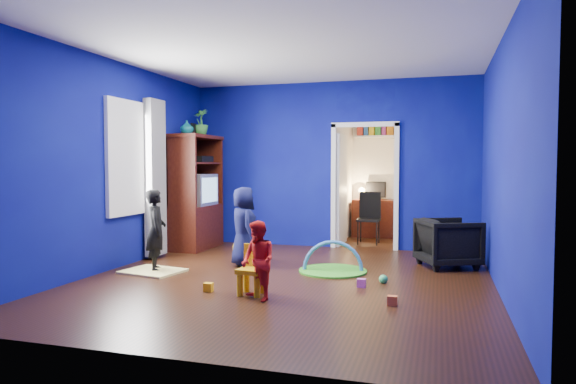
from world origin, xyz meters
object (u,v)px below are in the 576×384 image
(child_navy, at_px, (243,227))
(vase, at_px, (187,127))
(child_black, at_px, (156,230))
(play_mat, at_px, (333,271))
(tv_armoire, at_px, (196,192))
(crt_tv, at_px, (198,190))
(hopper_ball, at_px, (247,249))
(toddler_red, at_px, (258,261))
(study_desk, at_px, (375,218))
(armchair, at_px, (448,243))
(folding_chair, at_px, (369,219))
(kid_chair, at_px, (252,272))

(child_navy, height_order, vase, vase)
(child_black, bearing_deg, play_mat, -103.80)
(vase, relative_size, tv_armoire, 0.12)
(crt_tv, xyz_separation_m, hopper_ball, (1.30, -1.02, -0.81))
(toddler_red, height_order, study_desk, toddler_red)
(armchair, distance_m, hopper_ball, 2.90)
(child_black, bearing_deg, child_navy, -86.99)
(armchair, bearing_deg, child_navy, 80.97)
(crt_tv, xyz_separation_m, play_mat, (2.65, -1.28, -1.01))
(toddler_red, xyz_separation_m, crt_tv, (-2.17, 2.95, 0.59))
(vase, height_order, tv_armoire, vase)
(child_black, height_order, tv_armoire, tv_armoire)
(play_mat, distance_m, study_desk, 3.60)
(child_navy, relative_size, toddler_red, 1.33)
(folding_chair, bearing_deg, study_desk, 90.00)
(tv_armoire, relative_size, kid_chair, 3.92)
(tv_armoire, bearing_deg, play_mat, -25.44)
(toddler_red, height_order, tv_armoire, tv_armoire)
(child_black, xyz_separation_m, hopper_ball, (0.97, 0.89, -0.35))
(kid_chair, bearing_deg, crt_tv, 132.53)
(kid_chair, height_order, play_mat, kid_chair)
(kid_chair, distance_m, study_desk, 5.11)
(child_navy, bearing_deg, tv_armoire, 10.58)
(toddler_red, relative_size, play_mat, 0.93)
(vase, relative_size, hopper_ball, 0.55)
(crt_tv, bearing_deg, play_mat, -25.78)
(tv_armoire, distance_m, folding_chair, 3.17)
(child_navy, bearing_deg, kid_chair, 167.60)
(armchair, relative_size, tv_armoire, 0.39)
(armchair, bearing_deg, study_desk, 1.74)
(vase, bearing_deg, armchair, -2.79)
(child_navy, height_order, play_mat, child_navy)
(vase, height_order, hopper_ball, vase)
(hopper_ball, relative_size, kid_chair, 0.84)
(toddler_red, relative_size, hopper_ball, 2.04)
(child_navy, height_order, toddler_red, child_navy)
(study_desk, bearing_deg, vase, -137.31)
(child_black, bearing_deg, folding_chair, -66.10)
(play_mat, bearing_deg, folding_chair, 87.07)
(hopper_ball, bearing_deg, toddler_red, -65.57)
(armchair, relative_size, child_black, 0.68)
(child_black, bearing_deg, kid_chair, -145.26)
(tv_armoire, height_order, folding_chair, tv_armoire)
(kid_chair, bearing_deg, tv_armoire, 133.07)
(child_black, xyz_separation_m, tv_armoire, (-0.36, 1.91, 0.42))
(armchair, xyz_separation_m, toddler_red, (-1.98, -2.44, 0.08))
(tv_armoire, distance_m, hopper_ball, 1.85)
(vase, height_order, kid_chair, vase)
(crt_tv, bearing_deg, child_black, -80.36)
(toddler_red, bearing_deg, crt_tv, 165.67)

